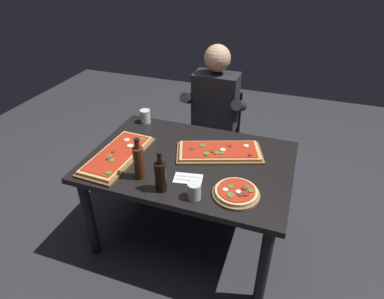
{
  "coord_description": "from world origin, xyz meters",
  "views": [
    {
      "loc": [
        0.63,
        -1.74,
        2.01
      ],
      "look_at": [
        0.0,
        0.05,
        0.79
      ],
      "focal_mm": 30.25,
      "sensor_mm": 36.0,
      "label": 1
    }
  ],
  "objects_px": {
    "pizza_rectangular_front": "(219,152)",
    "tumbler_far_side": "(194,192)",
    "tumbler_near_camera": "(145,116)",
    "oil_bottle_amber": "(139,162)",
    "pizza_rectangular_left": "(117,155)",
    "pizza_round_far": "(236,193)",
    "seated_diner": "(214,114)",
    "dining_table": "(190,170)",
    "wine_bottle_dark": "(161,176)",
    "diner_chair": "(216,133)"
  },
  "relations": [
    {
      "from": "pizza_rectangular_front",
      "to": "tumbler_far_side",
      "type": "relative_size",
      "value": 6.38
    },
    {
      "from": "tumbler_near_camera",
      "to": "tumbler_far_side",
      "type": "relative_size",
      "value": 1.06
    },
    {
      "from": "oil_bottle_amber",
      "to": "tumbler_near_camera",
      "type": "height_order",
      "value": "oil_bottle_amber"
    },
    {
      "from": "pizza_rectangular_front",
      "to": "oil_bottle_amber",
      "type": "bearing_deg",
      "value": -133.67
    },
    {
      "from": "pizza_rectangular_left",
      "to": "tumbler_far_side",
      "type": "height_order",
      "value": "tumbler_far_side"
    },
    {
      "from": "pizza_rectangular_front",
      "to": "oil_bottle_amber",
      "type": "relative_size",
      "value": 2.32
    },
    {
      "from": "pizza_round_far",
      "to": "pizza_rectangular_front",
      "type": "bearing_deg",
      "value": 118.14
    },
    {
      "from": "pizza_rectangular_left",
      "to": "pizza_round_far",
      "type": "height_order",
      "value": "same"
    },
    {
      "from": "tumbler_far_side",
      "to": "seated_diner",
      "type": "distance_m",
      "value": 1.12
    },
    {
      "from": "pizza_rectangular_left",
      "to": "tumbler_far_side",
      "type": "relative_size",
      "value": 6.05
    },
    {
      "from": "oil_bottle_amber",
      "to": "seated_diner",
      "type": "relative_size",
      "value": 0.21
    },
    {
      "from": "dining_table",
      "to": "seated_diner",
      "type": "distance_m",
      "value": 0.74
    },
    {
      "from": "pizza_round_far",
      "to": "oil_bottle_amber",
      "type": "height_order",
      "value": "oil_bottle_amber"
    },
    {
      "from": "pizza_round_far",
      "to": "wine_bottle_dark",
      "type": "relative_size",
      "value": 1.05
    },
    {
      "from": "wine_bottle_dark",
      "to": "oil_bottle_amber",
      "type": "distance_m",
      "value": 0.19
    },
    {
      "from": "wine_bottle_dark",
      "to": "seated_diner",
      "type": "distance_m",
      "value": 1.1
    },
    {
      "from": "seated_diner",
      "to": "pizza_rectangular_left",
      "type": "bearing_deg",
      "value": -116.86
    },
    {
      "from": "dining_table",
      "to": "tumbler_near_camera",
      "type": "height_order",
      "value": "tumbler_near_camera"
    },
    {
      "from": "pizza_round_far",
      "to": "tumbler_near_camera",
      "type": "height_order",
      "value": "tumbler_near_camera"
    },
    {
      "from": "pizza_rectangular_front",
      "to": "pizza_rectangular_left",
      "type": "relative_size",
      "value": 1.05
    },
    {
      "from": "pizza_round_far",
      "to": "tumbler_far_side",
      "type": "bearing_deg",
      "value": -155.7
    },
    {
      "from": "oil_bottle_amber",
      "to": "dining_table",
      "type": "bearing_deg",
      "value": 52.05
    },
    {
      "from": "oil_bottle_amber",
      "to": "seated_diner",
      "type": "xyz_separation_m",
      "value": [
        0.19,
        1.03,
        -0.12
      ]
    },
    {
      "from": "seated_diner",
      "to": "oil_bottle_amber",
      "type": "bearing_deg",
      "value": -100.58
    },
    {
      "from": "oil_bottle_amber",
      "to": "tumbler_far_side",
      "type": "distance_m",
      "value": 0.4
    },
    {
      "from": "dining_table",
      "to": "oil_bottle_amber",
      "type": "bearing_deg",
      "value": -127.95
    },
    {
      "from": "oil_bottle_amber",
      "to": "tumbler_far_side",
      "type": "height_order",
      "value": "oil_bottle_amber"
    },
    {
      "from": "wine_bottle_dark",
      "to": "tumbler_near_camera",
      "type": "xyz_separation_m",
      "value": [
        -0.48,
        0.76,
        -0.05
      ]
    },
    {
      "from": "pizza_round_far",
      "to": "diner_chair",
      "type": "relative_size",
      "value": 0.33
    },
    {
      "from": "diner_chair",
      "to": "seated_diner",
      "type": "relative_size",
      "value": 0.65
    },
    {
      "from": "diner_chair",
      "to": "seated_diner",
      "type": "height_order",
      "value": "seated_diner"
    },
    {
      "from": "tumbler_far_side",
      "to": "dining_table",
      "type": "bearing_deg",
      "value": 113.46
    },
    {
      "from": "pizza_rectangular_left",
      "to": "dining_table",
      "type": "bearing_deg",
      "value": 16.66
    },
    {
      "from": "tumbler_near_camera",
      "to": "tumbler_far_side",
      "type": "distance_m",
      "value": 1.03
    },
    {
      "from": "wine_bottle_dark",
      "to": "tumbler_far_side",
      "type": "xyz_separation_m",
      "value": [
        0.21,
        -0.0,
        -0.06
      ]
    },
    {
      "from": "dining_table",
      "to": "diner_chair",
      "type": "bearing_deg",
      "value": 92.52
    },
    {
      "from": "pizza_rectangular_left",
      "to": "pizza_rectangular_front",
      "type": "bearing_deg",
      "value": 22.66
    },
    {
      "from": "wine_bottle_dark",
      "to": "oil_bottle_amber",
      "type": "bearing_deg",
      "value": 158.72
    },
    {
      "from": "pizza_rectangular_left",
      "to": "tumbler_near_camera",
      "type": "relative_size",
      "value": 5.72
    },
    {
      "from": "dining_table",
      "to": "wine_bottle_dark",
      "type": "bearing_deg",
      "value": -98.16
    },
    {
      "from": "wine_bottle_dark",
      "to": "diner_chair",
      "type": "relative_size",
      "value": 0.31
    },
    {
      "from": "pizza_round_far",
      "to": "tumbler_far_side",
      "type": "distance_m",
      "value": 0.25
    },
    {
      "from": "dining_table",
      "to": "pizza_round_far",
      "type": "distance_m",
      "value": 0.48
    },
    {
      "from": "diner_chair",
      "to": "seated_diner",
      "type": "xyz_separation_m",
      "value": [
        0.0,
        -0.12,
        0.26
      ]
    },
    {
      "from": "pizza_round_far",
      "to": "dining_table",
      "type": "bearing_deg",
      "value": 145.63
    },
    {
      "from": "dining_table",
      "to": "oil_bottle_amber",
      "type": "distance_m",
      "value": 0.43
    },
    {
      "from": "pizza_rectangular_front",
      "to": "seated_diner",
      "type": "height_order",
      "value": "seated_diner"
    },
    {
      "from": "tumbler_near_camera",
      "to": "diner_chair",
      "type": "relative_size",
      "value": 0.13
    },
    {
      "from": "diner_chair",
      "to": "seated_diner",
      "type": "distance_m",
      "value": 0.28
    },
    {
      "from": "wine_bottle_dark",
      "to": "oil_bottle_amber",
      "type": "relative_size",
      "value": 0.95
    }
  ]
}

